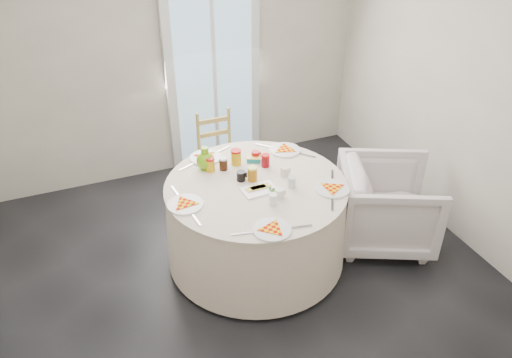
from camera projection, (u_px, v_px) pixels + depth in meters
name	position (u px, v px, depth m)	size (l,w,h in m)	color
floor	(247.00, 282.00, 4.06)	(4.00, 4.00, 0.00)	black
wall_back	(172.00, 53.00, 4.93)	(4.00, 0.02, 2.60)	#BCB5A3
wall_right	(477.00, 97.00, 4.00)	(0.02, 4.00, 2.60)	#BCB5A3
glass_door	(213.00, 73.00, 5.15)	(1.00, 0.08, 2.10)	silver
table	(256.00, 222.00, 4.12)	(1.49, 1.49, 0.75)	beige
wooden_chair	(219.00, 151.00, 4.95)	(0.38, 0.36, 0.85)	tan
armchair	(387.00, 203.00, 4.33)	(0.79, 0.74, 0.82)	silver
place_settings	(256.00, 182.00, 3.91)	(1.46, 1.46, 0.03)	white
jar_cluster	(237.00, 162.00, 4.08)	(0.51, 0.25, 0.15)	#B2501A
butter_tub	(254.00, 158.00, 4.20)	(0.12, 0.08, 0.05)	teal
green_pitcher	(205.00, 156.00, 4.06)	(0.15, 0.15, 0.19)	#68A80D
cheese_platter	(259.00, 188.00, 3.84)	(0.27, 0.17, 0.03)	silver
mugs_glasses	(268.00, 177.00, 3.90)	(0.53, 0.53, 0.10)	gray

